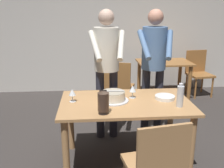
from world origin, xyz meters
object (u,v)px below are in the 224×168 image
object	(u,v)px
person_cutting_cake	(107,61)
background_chair_0	(198,71)
background_table	(164,70)
cake_on_platter	(113,97)
main_dining_table	(126,112)
hurricane_lamp	(103,103)
water_bottle	(180,96)
plate_stack	(165,97)
chair_near_side	(156,164)
cake_knife	(107,91)
wine_glass_near	(133,89)
background_chair_1	(119,85)
person_standing_beside	(154,60)
wine_glass_far	(72,93)

from	to	relation	value
person_cutting_cake	background_chair_0	size ratio (longest dim) A/B	1.91
person_cutting_cake	background_table	distance (m)	1.98
cake_on_platter	background_chair_0	xyz separation A→B (m)	(1.93, 2.30, -0.31)
main_dining_table	hurricane_lamp	xyz separation A→B (m)	(-0.26, -0.31, 0.23)
person_cutting_cake	background_table	size ratio (longest dim) A/B	1.72
water_bottle	person_cutting_cake	world-z (taller)	person_cutting_cake
plate_stack	chair_near_side	world-z (taller)	chair_near_side
cake_knife	wine_glass_near	size ratio (longest dim) A/B	1.88
water_bottle	background_chair_1	bearing A→B (deg)	105.12
person_standing_beside	background_chair_1	distance (m)	1.07
plate_stack	water_bottle	size ratio (longest dim) A/B	0.88
chair_near_side	background_chair_1	bearing A→B (deg)	91.61
cake_on_platter	background_chair_0	bearing A→B (deg)	49.92
cake_knife	plate_stack	world-z (taller)	cake_knife
wine_glass_far	chair_near_side	bearing A→B (deg)	-49.62
water_bottle	person_standing_beside	distance (m)	0.89
cake_on_platter	background_chair_1	world-z (taller)	background_chair_1
cake_knife	person_cutting_cake	bearing A→B (deg)	86.16
cake_knife	wine_glass_near	xyz separation A→B (m)	(0.30, 0.08, -0.01)
water_bottle	background_chair_1	distance (m)	1.78
person_cutting_cake	person_standing_beside	size ratio (longest dim) A/B	1.00
hurricane_lamp	main_dining_table	bearing A→B (deg)	50.21
water_bottle	chair_near_side	world-z (taller)	water_bottle
cake_on_platter	water_bottle	size ratio (longest dim) A/B	1.36
wine_glass_far	person_standing_beside	xyz separation A→B (m)	(1.04, 0.63, 0.22)
main_dining_table	wine_glass_far	world-z (taller)	wine_glass_far
hurricane_lamp	background_chair_1	bearing A→B (deg)	79.19
water_bottle	chair_near_side	xyz separation A→B (m)	(-0.39, -0.62, -0.37)
water_bottle	hurricane_lamp	world-z (taller)	water_bottle
wine_glass_far	background_chair_0	size ratio (longest dim) A/B	0.16
cake_knife	background_chair_0	bearing A→B (deg)	48.84
wine_glass_far	background_table	bearing A→B (deg)	52.57
cake_on_platter	plate_stack	world-z (taller)	cake_on_platter
wine_glass_near	background_table	distance (m)	2.25
wine_glass_far	wine_glass_near	bearing A→B (deg)	6.12
cake_on_platter	main_dining_table	bearing A→B (deg)	-12.41
person_cutting_cake	background_chair_0	xyz separation A→B (m)	(1.97, 1.68, -0.58)
plate_stack	wine_glass_far	bearing A→B (deg)	179.96
person_standing_beside	plate_stack	bearing A→B (deg)	-91.06
person_standing_beside	chair_near_side	size ratio (longest dim) A/B	1.91
main_dining_table	background_table	distance (m)	2.37
wine_glass_near	background_chair_1	distance (m)	1.42
person_cutting_cake	wine_glass_far	bearing A→B (deg)	-124.46
background_chair_1	plate_stack	bearing A→B (deg)	-75.86
cake_knife	wine_glass_far	size ratio (longest dim) A/B	1.88
background_table	chair_near_side	bearing A→B (deg)	-106.57
cake_on_platter	hurricane_lamp	size ratio (longest dim) A/B	1.62
plate_stack	person_standing_beside	world-z (taller)	person_standing_beside
wine_glass_far	hurricane_lamp	distance (m)	0.48
chair_near_side	background_chair_0	xyz separation A→B (m)	(1.65, 3.14, 0.00)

